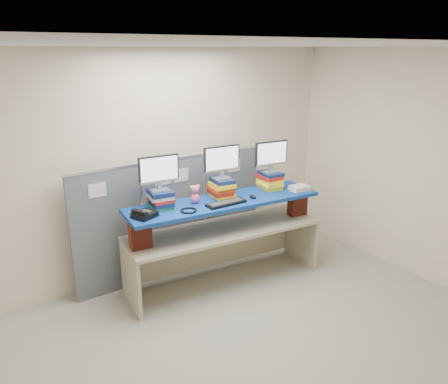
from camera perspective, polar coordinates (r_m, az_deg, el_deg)
room at (r=3.91m, az=5.74°, el=-2.44°), size 5.00×4.00×2.80m
cubicle_partition at (r=5.52m, az=-6.51°, el=-3.19°), size 2.60×0.06×1.53m
desk at (r=5.31m, az=0.00°, el=-6.20°), size 2.45×0.96×0.73m
brick_pier_left at (r=4.78m, az=-10.89°, el=-5.45°), size 0.24×0.15×0.31m
brick_pier_right at (r=5.69m, az=9.57°, el=-1.45°), size 0.24×0.15×0.31m
blue_board at (r=5.13m, az=0.00°, el=-1.29°), size 2.39×0.85×0.04m
book_stack_left at (r=4.91m, az=-8.29°, el=-0.84°), size 0.30×0.34×0.20m
book_stack_center at (r=5.20m, az=-0.32°, el=0.52°), size 0.29×0.33×0.23m
book_stack_right at (r=5.55m, az=6.02°, el=1.55°), size 0.29×0.33×0.21m
monitor_left at (r=4.81m, az=-8.50°, el=2.75°), size 0.46×0.15×0.40m
monitor_center at (r=5.10m, az=-0.30°, el=4.18°), size 0.46×0.15×0.40m
monitor_right at (r=5.46m, az=6.19°, el=4.85°), size 0.46×0.15×0.40m
keyboard at (r=4.98m, az=0.27°, el=-1.45°), size 0.48×0.16×0.03m
mouse at (r=5.20m, az=3.78°, el=-0.61°), size 0.10×0.12×0.03m
desk_phone at (r=4.67m, az=-10.41°, el=-2.88°), size 0.28×0.26×0.09m
headset at (r=4.78m, az=-4.64°, el=-2.41°), size 0.24×0.24×0.02m
plush_toy at (r=5.00m, az=-3.81°, el=-0.25°), size 0.13×0.09×0.22m
binder_stack at (r=5.55m, az=9.80°, el=0.51°), size 0.25×0.21×0.06m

